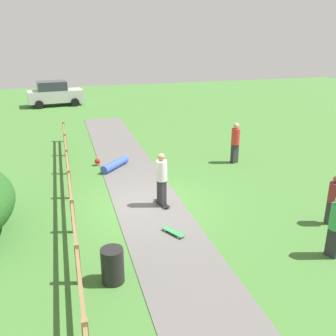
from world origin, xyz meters
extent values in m
plane|color=#427533|center=(0.00, 0.00, 0.00)|extent=(60.00, 60.00, 0.00)
cube|color=#605E5B|center=(0.00, 0.00, 0.01)|extent=(2.40, 28.00, 0.02)
cube|color=olive|center=(-2.60, -3.86, 0.55)|extent=(0.12, 0.12, 1.10)
cube|color=olive|center=(-2.60, -1.29, 0.55)|extent=(0.12, 0.12, 1.10)
cube|color=olive|center=(-2.60, 1.29, 0.55)|extent=(0.12, 0.12, 1.10)
cube|color=olive|center=(-2.60, 3.86, 0.55)|extent=(0.12, 0.12, 1.10)
cube|color=olive|center=(-2.60, 6.43, 0.55)|extent=(0.12, 0.12, 1.10)
cube|color=olive|center=(-2.60, 9.00, 0.55)|extent=(0.12, 0.12, 1.10)
cube|color=olive|center=(-2.60, 0.00, 0.50)|extent=(0.08, 18.00, 0.09)
cube|color=olive|center=(-2.60, 0.00, 0.95)|extent=(0.08, 18.00, 0.09)
cylinder|color=black|center=(-1.80, -4.00, 0.45)|extent=(0.56, 0.56, 0.90)
cube|color=black|center=(0.43, -0.23, 0.09)|extent=(0.42, 0.82, 0.02)
cylinder|color=silver|center=(0.28, 0.02, 0.05)|extent=(0.05, 0.07, 0.06)
cylinder|color=silver|center=(0.42, 0.06, 0.05)|extent=(0.05, 0.07, 0.06)
cylinder|color=silver|center=(0.44, -0.52, 0.05)|extent=(0.05, 0.07, 0.06)
cylinder|color=silver|center=(0.59, -0.47, 0.05)|extent=(0.05, 0.07, 0.06)
cube|color=#2D2D33|center=(0.43, -0.23, 0.53)|extent=(0.28, 0.36, 0.85)
cylinder|color=white|center=(0.43, -0.23, 1.31)|extent=(0.47, 0.47, 0.71)
sphere|color=#9E704C|center=(0.43, -0.23, 1.79)|extent=(0.25, 0.25, 0.25)
cylinder|color=blue|center=(-0.59, 3.95, 0.20)|extent=(1.39, 1.47, 0.36)
sphere|color=red|center=(-1.29, 4.59, 0.20)|extent=(0.26, 0.26, 0.26)
cube|color=#338C4C|center=(0.26, -2.24, 0.09)|extent=(0.56, 0.80, 0.02)
cylinder|color=silver|center=(0.06, -2.03, 0.05)|extent=(0.06, 0.07, 0.06)
cylinder|color=silver|center=(0.19, -1.96, 0.05)|extent=(0.06, 0.07, 0.06)
cylinder|color=silver|center=(0.33, -2.52, 0.05)|extent=(0.06, 0.07, 0.06)
cylinder|color=silver|center=(0.46, -2.45, 0.05)|extent=(0.06, 0.07, 0.06)
cube|color=#2D2D33|center=(4.82, 3.26, 0.44)|extent=(0.37, 0.30, 0.88)
cylinder|color=red|center=(4.82, 3.26, 1.24)|extent=(0.49, 0.49, 0.73)
sphere|color=tan|center=(4.82, 3.26, 1.74)|extent=(0.26, 0.26, 0.26)
cube|color=#2D2D33|center=(5.25, -2.93, 0.38)|extent=(0.36, 0.27, 0.77)
cylinder|color=maroon|center=(5.25, -2.93, 1.08)|extent=(0.46, 0.46, 0.64)
cube|color=#2D2D33|center=(4.07, -4.50, 0.42)|extent=(0.33, 0.38, 0.84)
cube|color=#B7B7BC|center=(-2.97, 19.75, 0.77)|extent=(4.36, 2.16, 0.90)
cube|color=#2D333D|center=(-3.17, 19.73, 1.57)|extent=(2.36, 1.80, 0.70)
cylinder|color=black|center=(-1.73, 20.78, 0.32)|extent=(0.66, 0.31, 0.64)
cylinder|color=black|center=(-1.53, 19.03, 0.32)|extent=(0.66, 0.31, 0.64)
cylinder|color=black|center=(-4.41, 20.47, 0.32)|extent=(0.66, 0.31, 0.64)
cylinder|color=black|center=(-4.21, 18.73, 0.32)|extent=(0.66, 0.31, 0.64)
camera|label=1|loc=(-2.64, -11.91, 5.85)|focal=40.87mm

